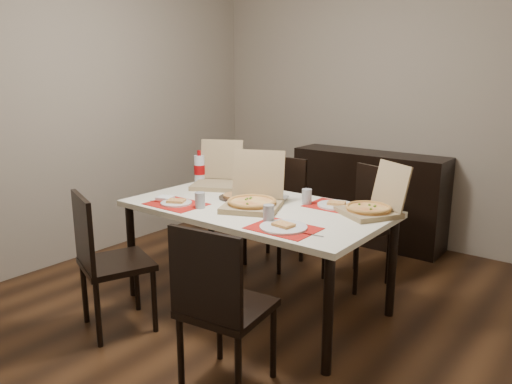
% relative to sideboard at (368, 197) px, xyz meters
% --- Properties ---
extents(ground, '(3.80, 4.00, 0.02)m').
position_rel_sideboard_xyz_m(ground, '(0.00, -1.78, -0.46)').
color(ground, '#402613').
rests_on(ground, ground).
extents(room_walls, '(3.84, 4.02, 2.62)m').
position_rel_sideboard_xyz_m(room_walls, '(0.00, -1.35, 1.28)').
color(room_walls, gray).
rests_on(room_walls, ground).
extents(sideboard, '(1.50, 0.40, 0.90)m').
position_rel_sideboard_xyz_m(sideboard, '(0.00, 0.00, 0.00)').
color(sideboard, black).
rests_on(sideboard, ground).
extents(dining_table, '(1.80, 1.00, 0.75)m').
position_rel_sideboard_xyz_m(dining_table, '(-0.01, -1.81, 0.23)').
color(dining_table, '#EFE8C9').
rests_on(dining_table, ground).
extents(chair_near_left, '(0.54, 0.54, 0.93)m').
position_rel_sideboard_xyz_m(chair_near_left, '(-0.56, -2.69, 0.06)').
color(chair_near_left, black).
rests_on(chair_near_left, ground).
extents(chair_near_right, '(0.47, 0.47, 0.93)m').
position_rel_sideboard_xyz_m(chair_near_right, '(0.46, -2.73, 0.06)').
color(chair_near_right, black).
rests_on(chair_near_right, ground).
extents(chair_far_left, '(0.43, 0.43, 0.93)m').
position_rel_sideboard_xyz_m(chair_far_left, '(-0.39, -0.99, 0.06)').
color(chair_far_left, black).
rests_on(chair_far_left, ground).
extents(chair_far_right, '(0.53, 0.53, 0.93)m').
position_rel_sideboard_xyz_m(chair_far_right, '(0.39, -0.91, 0.06)').
color(chair_far_right, black).
rests_on(chair_far_right, ground).
extents(setting_near_left, '(0.46, 0.30, 0.11)m').
position_rel_sideboard_xyz_m(setting_near_left, '(-0.45, -2.10, 0.32)').
color(setting_near_left, red).
rests_on(setting_near_left, dining_table).
extents(setting_near_right, '(0.47, 0.30, 0.11)m').
position_rel_sideboard_xyz_m(setting_near_right, '(0.40, -2.10, 0.32)').
color(setting_near_right, red).
rests_on(setting_near_right, dining_table).
extents(setting_far_left, '(0.48, 0.30, 0.11)m').
position_rel_sideboard_xyz_m(setting_far_left, '(-0.42, -1.48, 0.32)').
color(setting_far_left, red).
rests_on(setting_far_left, dining_table).
extents(setting_far_right, '(0.49, 0.30, 0.11)m').
position_rel_sideboard_xyz_m(setting_far_right, '(0.39, -1.50, 0.32)').
color(setting_far_right, red).
rests_on(setting_far_right, dining_table).
extents(napkin_loose, '(0.16, 0.16, 0.02)m').
position_rel_sideboard_xyz_m(napkin_loose, '(0.06, -1.87, 0.31)').
color(napkin_loose, white).
rests_on(napkin_loose, dining_table).
extents(pizza_box_center, '(0.51, 0.53, 0.38)m').
position_rel_sideboard_xyz_m(pizza_box_center, '(0.00, -1.86, 0.36)').
color(pizza_box_center, '#8E7752').
rests_on(pizza_box_center, dining_table).
extents(pizza_box_right, '(0.47, 0.49, 0.33)m').
position_rel_sideboard_xyz_m(pizza_box_right, '(0.73, -1.51, 0.35)').
color(pizza_box_right, '#8E7752').
rests_on(pizza_box_right, dining_table).
extents(pizza_box_left, '(0.50, 0.52, 0.36)m').
position_rel_sideboard_xyz_m(pizza_box_left, '(-0.64, -1.50, 0.36)').
color(pizza_box_left, '#8E7752').
rests_on(pizza_box_left, dining_table).
extents(faina_plate, '(0.26, 0.26, 0.03)m').
position_rel_sideboard_xyz_m(faina_plate, '(-0.26, -1.72, 0.31)').
color(faina_plate, black).
rests_on(faina_plate, dining_table).
extents(dip_bowl, '(0.16, 0.16, 0.03)m').
position_rel_sideboard_xyz_m(dip_bowl, '(0.04, -1.58, 0.32)').
color(dip_bowl, white).
rests_on(dip_bowl, dining_table).
extents(soda_bottle, '(0.09, 0.09, 0.27)m').
position_rel_sideboard_xyz_m(soda_bottle, '(-0.85, -1.50, 0.42)').
color(soda_bottle, silver).
rests_on(soda_bottle, dining_table).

